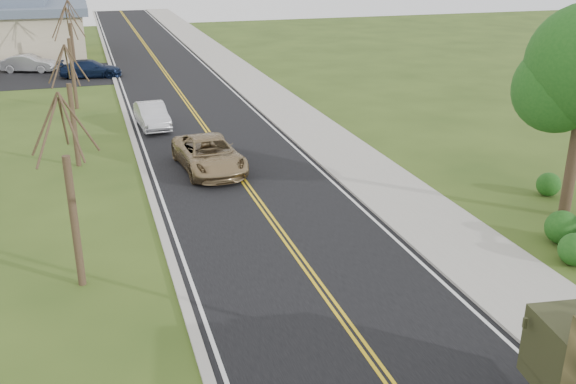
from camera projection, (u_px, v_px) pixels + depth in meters
name	position (u px, v px, depth m)	size (l,w,h in m)	color
road	(173.00, 84.00, 48.62)	(8.00, 120.00, 0.01)	black
curb_right	(227.00, 80.00, 49.76)	(0.30, 120.00, 0.12)	#9E998E
sidewalk_right	(248.00, 79.00, 50.25)	(3.20, 120.00, 0.10)	#9E998E
curb_left	(117.00, 86.00, 47.44)	(0.30, 120.00, 0.10)	#9E998E
bare_tree_a	(72.00, 206.00, 19.03)	(1.93, 2.26, 6.08)	#38281C
bare_tree_b	(73.00, 115.00, 29.76)	(1.83, 2.14, 5.73)	#38281C
bare_tree_c	(72.00, 65.00, 40.32)	(2.04, 2.39, 6.42)	#38281C
bare_tree_d	(72.00, 43.00, 51.08)	(1.88, 2.20, 5.91)	#38281C
suv_champagne	(209.00, 154.00, 29.78)	(2.56, 5.56, 1.54)	#927952
sedan_silver	(152.00, 116.00, 36.78)	(1.49, 4.28, 1.41)	silver
lot_car_silver	(29.00, 63.00, 52.81)	(1.53, 4.38, 1.44)	#B4B4B9
lot_car_navy	(91.00, 69.00, 50.67)	(1.93, 4.75, 1.38)	#0E1933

